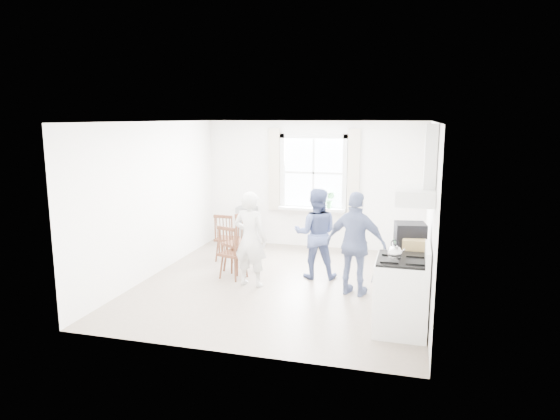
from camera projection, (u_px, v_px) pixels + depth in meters
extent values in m
cube|color=gray|center=(282.00, 284.00, 8.11)|extent=(4.62, 5.12, 0.02)
cube|color=white|center=(314.00, 185.00, 10.26)|extent=(4.62, 0.04, 2.64)
cube|color=white|center=(223.00, 244.00, 5.48)|extent=(4.62, 0.04, 2.64)
cube|color=white|center=(153.00, 199.00, 8.45)|extent=(0.04, 5.12, 2.64)
cube|color=white|center=(432.00, 212.00, 7.28)|extent=(0.04, 5.12, 2.64)
cube|color=white|center=(282.00, 121.00, 7.63)|extent=(4.62, 5.12, 0.02)
cube|color=white|center=(314.00, 173.00, 10.18)|extent=(1.20, 0.02, 1.40)
cube|color=silver|center=(314.00, 136.00, 10.02)|extent=(1.38, 0.09, 0.09)
cube|color=silver|center=(313.00, 209.00, 10.29)|extent=(1.38, 0.09, 0.09)
cube|color=silver|center=(283.00, 172.00, 10.32)|extent=(0.09, 0.09, 1.58)
cube|color=silver|center=(345.00, 174.00, 9.99)|extent=(0.09, 0.09, 1.58)
cube|color=silver|center=(312.00, 209.00, 10.21)|extent=(1.38, 0.24, 0.06)
cube|color=beige|center=(274.00, 169.00, 10.34)|extent=(0.24, 0.05, 1.70)
cube|color=beige|center=(354.00, 172.00, 9.92)|extent=(0.24, 0.05, 1.70)
cube|color=silver|center=(416.00, 196.00, 5.99)|extent=(0.45, 0.76, 0.18)
cube|color=silver|center=(431.00, 157.00, 5.86)|extent=(0.14, 0.30, 0.76)
cube|color=slate|center=(247.00, 225.00, 10.60)|extent=(0.40, 0.30, 0.80)
cube|color=white|center=(401.00, 296.00, 6.25)|extent=(0.65, 0.76, 0.92)
cube|color=black|center=(403.00, 259.00, 6.16)|extent=(0.61, 0.72, 0.03)
cube|color=white|center=(428.00, 255.00, 6.07)|extent=(0.06, 0.76, 0.20)
cylinder|color=silver|center=(374.00, 275.00, 6.30)|extent=(0.02, 0.61, 0.02)
sphere|color=silver|center=(395.00, 253.00, 6.08)|extent=(0.18, 0.18, 0.18)
cylinder|color=silver|center=(395.00, 257.00, 6.09)|extent=(0.16, 0.16, 0.04)
torus|color=black|center=(395.00, 244.00, 6.06)|extent=(0.11, 0.04, 0.11)
cube|color=silver|center=(408.00, 280.00, 6.90)|extent=(0.50, 0.55, 0.90)
cube|color=black|center=(410.00, 242.00, 6.79)|extent=(0.45, 0.42, 0.19)
cube|color=black|center=(410.00, 229.00, 6.76)|extent=(0.45, 0.42, 0.17)
cube|color=#A5894F|center=(414.00, 246.00, 6.56)|extent=(0.30, 0.22, 0.19)
cube|color=#472516|center=(227.00, 239.00, 9.38)|extent=(0.39, 0.37, 0.05)
cube|color=#472516|center=(223.00, 228.00, 9.18)|extent=(0.37, 0.06, 0.50)
cylinder|color=#472516|center=(227.00, 250.00, 9.42)|extent=(0.03, 0.03, 0.39)
cube|color=#472516|center=(233.00, 254.00, 8.33)|extent=(0.48, 0.47, 0.05)
cube|color=#472516|center=(227.00, 241.00, 8.15)|extent=(0.37, 0.17, 0.50)
cylinder|color=#472516|center=(233.00, 266.00, 8.37)|extent=(0.03, 0.03, 0.40)
cube|color=#472516|center=(239.00, 244.00, 8.68)|extent=(0.62, 0.63, 0.06)
cube|color=#472516|center=(246.00, 229.00, 8.48)|extent=(0.29, 0.41, 0.59)
cylinder|color=#472516|center=(239.00, 258.00, 8.73)|extent=(0.04, 0.04, 0.47)
imported|color=silver|center=(250.00, 239.00, 7.89)|extent=(0.64, 0.64, 1.54)
imported|color=#424E7A|center=(316.00, 233.00, 8.31)|extent=(0.85, 0.85, 1.52)
imported|color=navy|center=(356.00, 244.00, 7.48)|extent=(1.11, 1.11, 1.59)
imported|color=#377C3D|center=(330.00, 200.00, 10.06)|extent=(0.21, 0.21, 0.34)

